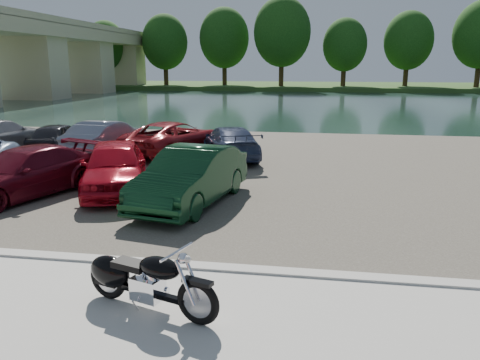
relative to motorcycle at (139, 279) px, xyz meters
The scene contains 15 objects.
ground 0.78m from the motorcycle, 56.61° to the right, with size 200.00×200.00×0.00m, color #595447.
kerb 1.65m from the motorcycle, 78.95° to the left, with size 60.00×0.30×0.14m, color #B8B6AD.
parking_lot 10.56m from the motorcycle, 88.36° to the left, with size 60.00×18.00×0.04m, color #474339.
river 39.55m from the motorcycle, 89.56° to the left, with size 120.00×40.00×0.00m, color #1B322D.
far_bank 71.54m from the motorcycle, 89.76° to the left, with size 120.00×24.00×0.60m, color #264518.
bridge 49.37m from the motorcycle, 124.32° to the left, with size 7.00×56.00×8.55m.
far_trees 65.87m from the motorcycle, 85.92° to the left, with size 70.25×10.68×12.52m.
motorcycle is the anchor object (origin of this frame).
car_3 7.82m from the motorcycle, 134.88° to the left, with size 1.90×4.67×1.35m, color #580C1A.
car_4 7.21m from the motorcycle, 116.34° to the left, with size 1.75×4.35×1.48m, color #A90B1B.
car_5 5.61m from the motorcycle, 96.92° to the left, with size 1.58×4.54×1.50m, color #0D3219.
car_8 14.55m from the motorcycle, 124.27° to the left, with size 1.50×3.73×1.27m, color black.
car_9 13.12m from the motorcycle, 116.63° to the left, with size 1.51×4.34×1.43m, color slate.
car_10 12.73m from the motorcycle, 104.74° to the left, with size 2.27×4.93×1.37m, color maroon.
car_11 11.88m from the motorcycle, 93.80° to the left, with size 1.79×4.41×1.28m, color #2A3452.
Camera 1 is at (2.21, -5.62, 3.66)m, focal length 35.00 mm.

